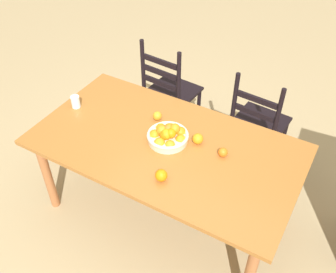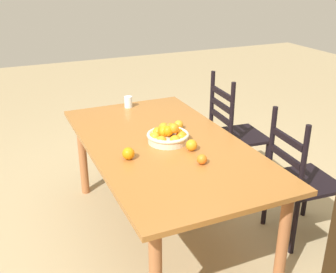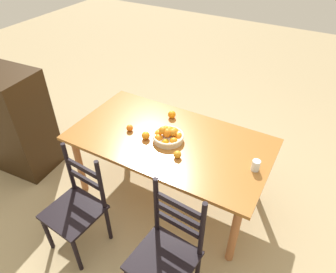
{
  "view_description": "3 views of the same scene",
  "coord_description": "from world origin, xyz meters",
  "px_view_note": "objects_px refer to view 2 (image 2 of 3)",
  "views": [
    {
      "loc": [
        0.96,
        -1.63,
        2.46
      ],
      "look_at": [
        0.0,
        0.03,
        0.77
      ],
      "focal_mm": 40.65,
      "sensor_mm": 36.0,
      "label": 1
    },
    {
      "loc": [
        2.29,
        -0.98,
        1.83
      ],
      "look_at": [
        0.0,
        0.03,
        0.77
      ],
      "focal_mm": 43.6,
      "sensor_mm": 36.0,
      "label": 2
    },
    {
      "loc": [
        -1.05,
        1.89,
        2.43
      ],
      "look_at": [
        0.0,
        0.03,
        0.77
      ],
      "focal_mm": 32.57,
      "sensor_mm": 36.0,
      "label": 3
    }
  ],
  "objects_px": {
    "fruit_bowl": "(168,135)",
    "drinking_glass": "(128,102)",
    "orange_loose_1": "(192,145)",
    "dining_table": "(164,153)",
    "orange_loose_2": "(179,125)",
    "orange_loose_3": "(128,153)",
    "chair_near_window": "(234,134)",
    "orange_loose_0": "(202,159)",
    "chair_by_cabinet": "(300,182)"
  },
  "relations": [
    {
      "from": "fruit_bowl",
      "to": "drinking_glass",
      "type": "xyz_separation_m",
      "value": [
        -0.79,
        -0.01,
        -0.0
      ]
    },
    {
      "from": "orange_loose_1",
      "to": "drinking_glass",
      "type": "distance_m",
      "value": 0.98
    },
    {
      "from": "dining_table",
      "to": "drinking_glass",
      "type": "xyz_separation_m",
      "value": [
        -0.79,
        0.02,
        0.13
      ]
    },
    {
      "from": "orange_loose_2",
      "to": "drinking_glass",
      "type": "height_order",
      "value": "drinking_glass"
    },
    {
      "from": "dining_table",
      "to": "orange_loose_3",
      "type": "xyz_separation_m",
      "value": [
        0.14,
        -0.3,
        0.12
      ]
    },
    {
      "from": "fruit_bowl",
      "to": "orange_loose_3",
      "type": "distance_m",
      "value": 0.35
    },
    {
      "from": "chair_near_window",
      "to": "fruit_bowl",
      "type": "distance_m",
      "value": 1.0
    },
    {
      "from": "orange_loose_2",
      "to": "orange_loose_0",
      "type": "bearing_deg",
      "value": -11.27
    },
    {
      "from": "chair_by_cabinet",
      "to": "drinking_glass",
      "type": "relative_size",
      "value": 10.05
    },
    {
      "from": "orange_loose_3",
      "to": "drinking_glass",
      "type": "bearing_deg",
      "value": 161.33
    },
    {
      "from": "orange_loose_3",
      "to": "drinking_glass",
      "type": "distance_m",
      "value": 0.99
    },
    {
      "from": "chair_near_window",
      "to": "chair_by_cabinet",
      "type": "relative_size",
      "value": 1.05
    },
    {
      "from": "chair_by_cabinet",
      "to": "orange_loose_0",
      "type": "height_order",
      "value": "chair_by_cabinet"
    },
    {
      "from": "orange_loose_1",
      "to": "drinking_glass",
      "type": "relative_size",
      "value": 0.79
    },
    {
      "from": "dining_table",
      "to": "orange_loose_0",
      "type": "height_order",
      "value": "orange_loose_0"
    },
    {
      "from": "orange_loose_2",
      "to": "dining_table",
      "type": "bearing_deg",
      "value": -46.81
    },
    {
      "from": "drinking_glass",
      "to": "dining_table",
      "type": "bearing_deg",
      "value": -1.31
    },
    {
      "from": "orange_loose_0",
      "to": "orange_loose_2",
      "type": "xyz_separation_m",
      "value": [
        -0.56,
        0.11,
        0.0
      ]
    },
    {
      "from": "drinking_glass",
      "to": "fruit_bowl",
      "type": "bearing_deg",
      "value": 0.69
    },
    {
      "from": "chair_by_cabinet",
      "to": "chair_near_window",
      "type": "bearing_deg",
      "value": 4.5
    },
    {
      "from": "fruit_bowl",
      "to": "orange_loose_3",
      "type": "bearing_deg",
      "value": -66.65
    },
    {
      "from": "chair_near_window",
      "to": "dining_table",
      "type": "bearing_deg",
      "value": 122.83
    },
    {
      "from": "chair_near_window",
      "to": "drinking_glass",
      "type": "distance_m",
      "value": 0.96
    },
    {
      "from": "chair_near_window",
      "to": "orange_loose_1",
      "type": "height_order",
      "value": "chair_near_window"
    },
    {
      "from": "fruit_bowl",
      "to": "orange_loose_0",
      "type": "relative_size",
      "value": 4.54
    },
    {
      "from": "orange_loose_1",
      "to": "orange_loose_3",
      "type": "height_order",
      "value": "orange_loose_3"
    },
    {
      "from": "orange_loose_2",
      "to": "drinking_glass",
      "type": "relative_size",
      "value": 0.7
    },
    {
      "from": "fruit_bowl",
      "to": "drinking_glass",
      "type": "distance_m",
      "value": 0.79
    },
    {
      "from": "orange_loose_1",
      "to": "orange_loose_3",
      "type": "relative_size",
      "value": 0.97
    },
    {
      "from": "chair_by_cabinet",
      "to": "orange_loose_1",
      "type": "relative_size",
      "value": 12.66
    },
    {
      "from": "orange_loose_2",
      "to": "drinking_glass",
      "type": "bearing_deg",
      "value": -163.93
    },
    {
      "from": "chair_by_cabinet",
      "to": "orange_loose_0",
      "type": "relative_size",
      "value": 14.98
    },
    {
      "from": "chair_by_cabinet",
      "to": "fruit_bowl",
      "type": "distance_m",
      "value": 0.98
    },
    {
      "from": "chair_by_cabinet",
      "to": "orange_loose_3",
      "type": "bearing_deg",
      "value": 82.62
    },
    {
      "from": "fruit_bowl",
      "to": "orange_loose_1",
      "type": "bearing_deg",
      "value": 24.83
    },
    {
      "from": "orange_loose_0",
      "to": "fruit_bowl",
      "type": "bearing_deg",
      "value": -171.92
    },
    {
      "from": "chair_by_cabinet",
      "to": "orange_loose_2",
      "type": "distance_m",
      "value": 0.93
    },
    {
      "from": "chair_near_window",
      "to": "fruit_bowl",
      "type": "xyz_separation_m",
      "value": [
        0.46,
        -0.83,
        0.31
      ]
    },
    {
      "from": "drinking_glass",
      "to": "chair_near_window",
      "type": "bearing_deg",
      "value": 68.68
    },
    {
      "from": "chair_near_window",
      "to": "fruit_bowl",
      "type": "bearing_deg",
      "value": 123.72
    },
    {
      "from": "chair_near_window",
      "to": "orange_loose_2",
      "type": "height_order",
      "value": "chair_near_window"
    },
    {
      "from": "chair_near_window",
      "to": "orange_loose_3",
      "type": "bearing_deg",
      "value": 122.16
    },
    {
      "from": "chair_near_window",
      "to": "fruit_bowl",
      "type": "height_order",
      "value": "chair_near_window"
    },
    {
      "from": "orange_loose_3",
      "to": "orange_loose_2",
      "type": "bearing_deg",
      "value": 123.43
    },
    {
      "from": "chair_by_cabinet",
      "to": "orange_loose_3",
      "type": "relative_size",
      "value": 12.26
    },
    {
      "from": "chair_near_window",
      "to": "orange_loose_1",
      "type": "bearing_deg",
      "value": 135.4
    },
    {
      "from": "chair_by_cabinet",
      "to": "orange_loose_2",
      "type": "height_order",
      "value": "chair_by_cabinet"
    },
    {
      "from": "chair_by_cabinet",
      "to": "fruit_bowl",
      "type": "relative_size",
      "value": 3.3
    },
    {
      "from": "fruit_bowl",
      "to": "drinking_glass",
      "type": "height_order",
      "value": "fruit_bowl"
    },
    {
      "from": "drinking_glass",
      "to": "orange_loose_2",
      "type": "bearing_deg",
      "value": 16.07
    }
  ]
}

